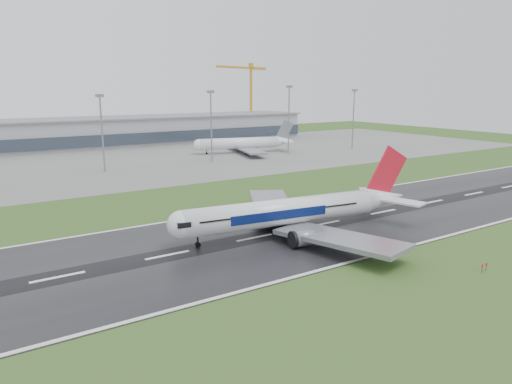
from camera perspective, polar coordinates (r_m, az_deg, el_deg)
ground at (r=112.62m, az=8.45°, el=-3.89°), size 520.00×520.00×0.00m
runway at (r=112.60m, az=8.45°, el=-3.86°), size 400.00×45.00×0.10m
apron at (r=220.37m, az=-13.38°, el=4.01°), size 400.00×130.00×0.08m
terminal at (r=276.53m, az=-17.65°, el=7.00°), size 240.00×36.00×15.00m
main_airliner at (r=102.83m, az=5.26°, el=-0.30°), size 66.02×63.59×17.47m
parked_airliner at (r=233.41m, az=-1.61°, el=6.73°), size 63.54×60.95×15.46m
tower_crane at (r=331.55m, az=-0.62°, el=11.30°), size 47.78×17.30×48.26m
floodmast_2 at (r=187.67m, az=-18.34°, el=6.63°), size 0.64×0.64×28.41m
floodmast_3 at (r=204.15m, az=-5.51°, el=7.81°), size 0.64×0.64×29.68m
floodmast_4 at (r=226.13m, az=4.04°, el=8.58°), size 0.64×0.64×31.89m
floodmast_5 at (r=253.75m, az=11.84°, el=8.58°), size 0.64×0.64×30.07m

